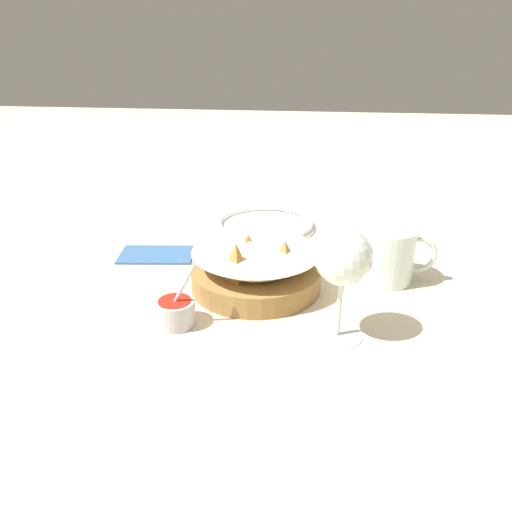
% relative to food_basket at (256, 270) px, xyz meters
% --- Properties ---
extents(ground_plane, '(4.00, 4.00, 0.00)m').
position_rel_food_basket_xyz_m(ground_plane, '(0.03, 0.03, -0.03)').
color(ground_plane, beige).
extents(food_basket, '(0.21, 0.21, 0.09)m').
position_rel_food_basket_xyz_m(food_basket, '(0.00, 0.00, 0.00)').
color(food_basket, olive).
rests_on(food_basket, ground_plane).
extents(sauce_cup, '(0.06, 0.06, 0.10)m').
position_rel_food_basket_xyz_m(sauce_cup, '(-0.10, -0.13, -0.01)').
color(sauce_cup, '#B7B7BC').
rests_on(sauce_cup, ground_plane).
extents(wine_glass, '(0.08, 0.08, 0.16)m').
position_rel_food_basket_xyz_m(wine_glass, '(0.13, -0.13, 0.08)').
color(wine_glass, silver).
rests_on(wine_glass, ground_plane).
extents(beer_mug, '(0.13, 0.09, 0.09)m').
position_rel_food_basket_xyz_m(beer_mug, '(0.21, 0.05, 0.01)').
color(beer_mug, silver).
rests_on(beer_mug, ground_plane).
extents(side_plate, '(0.22, 0.22, 0.01)m').
position_rel_food_basket_xyz_m(side_plate, '(-0.01, 0.28, -0.02)').
color(side_plate, white).
rests_on(side_plate, ground_plane).
extents(napkin, '(0.15, 0.10, 0.01)m').
position_rel_food_basket_xyz_m(napkin, '(-0.20, 0.10, -0.03)').
color(napkin, '#38608E').
rests_on(napkin, ground_plane).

